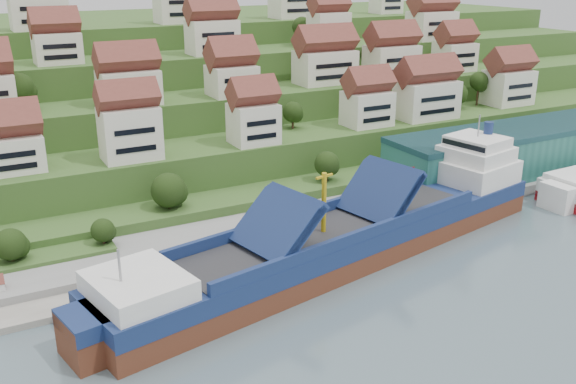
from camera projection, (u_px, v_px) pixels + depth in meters
ground at (357, 257)px, 106.36m from camera, size 300.00×300.00×0.00m
quay at (399, 203)px, 127.31m from camera, size 180.00×14.00×2.20m
hillside at (162, 91)px, 188.88m from camera, size 260.00×128.00×31.00m
hillside_village at (225, 63)px, 149.42m from camera, size 158.26×63.44×28.99m
hillside_trees at (216, 114)px, 134.03m from camera, size 139.82×62.39×31.43m
warehouse at (512, 150)px, 141.09m from camera, size 60.00×15.00×10.00m
flagpole at (409, 184)px, 120.38m from camera, size 1.28×0.16×8.00m
cargo_ship at (353, 236)px, 105.63m from camera, size 86.65×30.28×19.11m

